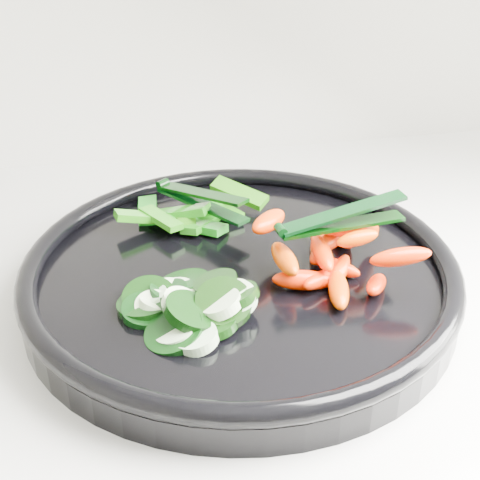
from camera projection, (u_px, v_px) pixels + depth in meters
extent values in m
cylinder|color=black|center=(240.00, 282.00, 0.58)|extent=(0.45, 0.45, 0.02)
torus|color=black|center=(240.00, 264.00, 0.57)|extent=(0.45, 0.45, 0.02)
cylinder|color=black|center=(175.00, 333.00, 0.49)|extent=(0.06, 0.07, 0.03)
cylinder|color=#D5EFBF|center=(177.00, 331.00, 0.50)|extent=(0.05, 0.05, 0.02)
cylinder|color=black|center=(170.00, 296.00, 0.53)|extent=(0.05, 0.05, 0.02)
cylinder|color=#D7FCC9|center=(157.00, 307.00, 0.52)|extent=(0.04, 0.04, 0.02)
cylinder|color=black|center=(150.00, 300.00, 0.53)|extent=(0.06, 0.06, 0.03)
cylinder|color=#D6F1C0|center=(154.00, 308.00, 0.52)|extent=(0.04, 0.04, 0.02)
cylinder|color=black|center=(214.00, 324.00, 0.50)|extent=(0.04, 0.05, 0.02)
cylinder|color=beige|center=(196.00, 338.00, 0.49)|extent=(0.05, 0.05, 0.02)
cylinder|color=black|center=(184.00, 284.00, 0.55)|extent=(0.06, 0.06, 0.02)
cylinder|color=beige|center=(179.00, 295.00, 0.53)|extent=(0.04, 0.04, 0.02)
cylinder|color=black|center=(147.00, 304.00, 0.53)|extent=(0.07, 0.07, 0.02)
cylinder|color=#D4ECBD|center=(175.00, 292.00, 0.54)|extent=(0.05, 0.05, 0.01)
cylinder|color=black|center=(146.00, 311.00, 0.52)|extent=(0.05, 0.05, 0.01)
cylinder|color=beige|center=(170.00, 295.00, 0.54)|extent=(0.04, 0.05, 0.01)
cylinder|color=black|center=(166.00, 297.00, 0.53)|extent=(0.05, 0.05, 0.02)
cylinder|color=beige|center=(151.00, 300.00, 0.53)|extent=(0.04, 0.04, 0.02)
cylinder|color=black|center=(235.00, 296.00, 0.52)|extent=(0.05, 0.05, 0.03)
cylinder|color=#CCECBC|center=(221.00, 305.00, 0.51)|extent=(0.05, 0.05, 0.02)
cylinder|color=black|center=(191.00, 312.00, 0.50)|extent=(0.06, 0.06, 0.03)
cylinder|color=beige|center=(181.00, 303.00, 0.51)|extent=(0.04, 0.04, 0.02)
cylinder|color=black|center=(224.00, 303.00, 0.51)|extent=(0.06, 0.06, 0.03)
cylinder|color=#DDFAC8|center=(237.00, 299.00, 0.51)|extent=(0.03, 0.03, 0.02)
cylinder|color=black|center=(215.00, 283.00, 0.53)|extent=(0.05, 0.05, 0.02)
cylinder|color=beige|center=(232.00, 292.00, 0.52)|extent=(0.03, 0.03, 0.02)
ellipsoid|color=#ED3200|center=(339.00, 271.00, 0.56)|extent=(0.04, 0.04, 0.02)
ellipsoid|color=red|center=(304.00, 280.00, 0.55)|extent=(0.06, 0.03, 0.03)
ellipsoid|color=#FA6600|center=(339.00, 290.00, 0.54)|extent=(0.03, 0.05, 0.02)
ellipsoid|color=#FF4100|center=(320.00, 249.00, 0.59)|extent=(0.03, 0.05, 0.03)
ellipsoid|color=#E23300|center=(376.00, 285.00, 0.54)|extent=(0.04, 0.04, 0.02)
ellipsoid|color=#FF2500|center=(321.00, 254.00, 0.58)|extent=(0.04, 0.04, 0.02)
ellipsoid|color=red|center=(318.00, 280.00, 0.55)|extent=(0.04, 0.03, 0.02)
ellipsoid|color=red|center=(338.00, 267.00, 0.56)|extent=(0.04, 0.04, 0.02)
ellipsoid|color=#E43400|center=(343.00, 236.00, 0.61)|extent=(0.02, 0.05, 0.03)
ellipsoid|color=#E84600|center=(320.00, 242.00, 0.60)|extent=(0.02, 0.04, 0.02)
ellipsoid|color=#DA3900|center=(285.00, 259.00, 0.55)|extent=(0.02, 0.06, 0.02)
ellipsoid|color=#DC4800|center=(369.00, 233.00, 0.59)|extent=(0.04, 0.05, 0.03)
ellipsoid|color=red|center=(331.00, 240.00, 0.58)|extent=(0.04, 0.04, 0.02)
ellipsoid|color=#FF1600|center=(322.00, 253.00, 0.56)|extent=(0.02, 0.05, 0.02)
ellipsoid|color=#EF5100|center=(342.00, 228.00, 0.57)|extent=(0.05, 0.04, 0.02)
ellipsoid|color=#EB5800|center=(269.00, 221.00, 0.58)|extent=(0.05, 0.05, 0.02)
ellipsoid|color=#DD5500|center=(357.00, 238.00, 0.55)|extent=(0.04, 0.02, 0.02)
ellipsoid|color=#F03E00|center=(401.00, 257.00, 0.53)|extent=(0.05, 0.02, 0.02)
cube|color=#0A6C0D|center=(202.00, 223.00, 0.64)|extent=(0.05, 0.05, 0.02)
cube|color=#15720A|center=(193.00, 217.00, 0.65)|extent=(0.06, 0.05, 0.03)
cube|color=#1D720A|center=(228.00, 212.00, 0.66)|extent=(0.03, 0.05, 0.02)
cube|color=#0B6C0A|center=(202.00, 227.00, 0.63)|extent=(0.05, 0.05, 0.02)
cube|color=#1B750B|center=(188.00, 215.00, 0.65)|extent=(0.07, 0.02, 0.03)
cube|color=#0A6F0E|center=(148.00, 210.00, 0.66)|extent=(0.02, 0.05, 0.01)
cube|color=#206109|center=(177.00, 216.00, 0.65)|extent=(0.03, 0.06, 0.03)
cube|color=#1F6709|center=(179.00, 213.00, 0.64)|extent=(0.06, 0.05, 0.03)
cube|color=#25750B|center=(140.00, 217.00, 0.63)|extent=(0.05, 0.03, 0.02)
cube|color=#166509|center=(161.00, 218.00, 0.63)|extent=(0.04, 0.05, 0.01)
cube|color=#1A6B0A|center=(239.00, 193.00, 0.67)|extent=(0.06, 0.05, 0.02)
cylinder|color=black|center=(281.00, 230.00, 0.54)|extent=(0.01, 0.01, 0.01)
cube|color=black|center=(342.00, 225.00, 0.56)|extent=(0.11, 0.03, 0.00)
cube|color=black|center=(343.00, 213.00, 0.55)|extent=(0.11, 0.03, 0.02)
cylinder|color=black|center=(163.00, 184.00, 0.67)|extent=(0.01, 0.01, 0.01)
cube|color=black|center=(202.00, 204.00, 0.64)|extent=(0.08, 0.10, 0.00)
cube|color=black|center=(201.00, 193.00, 0.63)|extent=(0.08, 0.10, 0.02)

